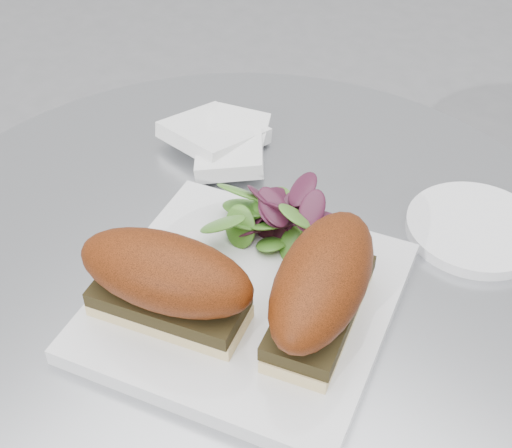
{
  "coord_description": "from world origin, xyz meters",
  "views": [
    {
      "loc": [
        0.31,
        -0.37,
        1.2
      ],
      "look_at": [
        0.01,
        0.01,
        0.77
      ],
      "focal_mm": 50.0,
      "sensor_mm": 36.0,
      "label": 1
    }
  ],
  "objects_px": {
    "plate": "(246,300)",
    "sandwich_right": "(322,286)",
    "saucer": "(475,228)",
    "sandwich_left": "(166,280)"
  },
  "relations": [
    {
      "from": "sandwich_right",
      "to": "saucer",
      "type": "bearing_deg",
      "value": 150.71
    },
    {
      "from": "sandwich_left",
      "to": "saucer",
      "type": "bearing_deg",
      "value": 45.26
    },
    {
      "from": "plate",
      "to": "saucer",
      "type": "relative_size",
      "value": 1.82
    },
    {
      "from": "saucer",
      "to": "sandwich_right",
      "type": "bearing_deg",
      "value": -102.94
    },
    {
      "from": "sandwich_left",
      "to": "sandwich_right",
      "type": "xyz_separation_m",
      "value": [
        0.1,
        0.07,
        0.0
      ]
    },
    {
      "from": "sandwich_left",
      "to": "saucer",
      "type": "distance_m",
      "value": 0.31
    },
    {
      "from": "sandwich_left",
      "to": "sandwich_right",
      "type": "distance_m",
      "value": 0.12
    },
    {
      "from": "sandwich_right",
      "to": "saucer",
      "type": "xyz_separation_m",
      "value": [
        0.05,
        0.2,
        -0.05
      ]
    },
    {
      "from": "sandwich_right",
      "to": "saucer",
      "type": "distance_m",
      "value": 0.21
    },
    {
      "from": "plate",
      "to": "sandwich_right",
      "type": "bearing_deg",
      "value": 11.43
    }
  ]
}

